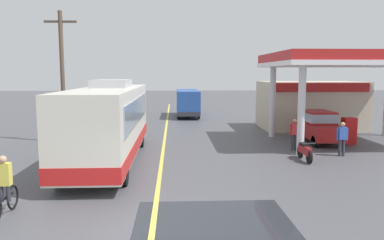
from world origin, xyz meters
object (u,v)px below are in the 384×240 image
coach_bus_main (109,124)px  car_at_pump (318,125)px  pedestrian_near_pump (294,132)px  pedestrian_by_shop (342,137)px  cyclist_on_shoulder (4,188)px  motorcycle_parked_forecourt (305,151)px  minibus_opposing_lane (188,101)px

coach_bus_main → car_at_pump: coach_bus_main is taller
pedestrian_near_pump → pedestrian_by_shop: 2.41m
cyclist_on_shoulder → pedestrian_by_shop: 14.67m
car_at_pump → coach_bus_main: bearing=-159.3°
coach_bus_main → car_at_pump: bearing=20.7°
coach_bus_main → motorcycle_parked_forecourt: size_ratio=6.13×
motorcycle_parked_forecourt → pedestrian_near_pump: pedestrian_near_pump is taller
coach_bus_main → pedestrian_by_shop: (11.01, 0.46, -0.79)m
coach_bus_main → minibus_opposing_lane: size_ratio=1.80×
car_at_pump → minibus_opposing_lane: (-7.07, 13.49, 0.46)m
motorcycle_parked_forecourt → pedestrian_near_pump: bearing=83.3°
coach_bus_main → car_at_pump: 12.08m
coach_bus_main → pedestrian_by_shop: bearing=2.4°
minibus_opposing_lane → cyclist_on_shoulder: size_ratio=3.37×
car_at_pump → minibus_opposing_lane: minibus_opposing_lane is taller
minibus_opposing_lane → cyclist_on_shoulder: bearing=-103.9°
cyclist_on_shoulder → pedestrian_by_shop: cyclist_on_shoulder is taller
cyclist_on_shoulder → pedestrian_near_pump: 14.01m
pedestrian_near_pump → motorcycle_parked_forecourt: bearing=-96.7°
coach_bus_main → car_at_pump: size_ratio=2.63×
cyclist_on_shoulder → car_at_pump: bearing=39.7°
minibus_opposing_lane → pedestrian_by_shop: 18.59m
cyclist_on_shoulder → pedestrian_near_pump: (11.01, 8.66, 0.15)m
coach_bus_main → cyclist_on_shoulder: (-1.83, -6.63, -0.94)m
minibus_opposing_lane → coach_bus_main: bearing=-103.3°
cyclist_on_shoulder → motorcycle_parked_forecourt: (10.73, 6.27, -0.34)m
pedestrian_near_pump → car_at_pump: bearing=46.8°
car_at_pump → motorcycle_parked_forecourt: 5.23m
car_at_pump → pedestrian_near_pump: 3.07m
minibus_opposing_lane → cyclist_on_shoulder: (-6.04, -24.39, -0.69)m
motorcycle_parked_forecourt → cyclist_on_shoulder: bearing=-149.7°
coach_bus_main → cyclist_on_shoulder: 6.94m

